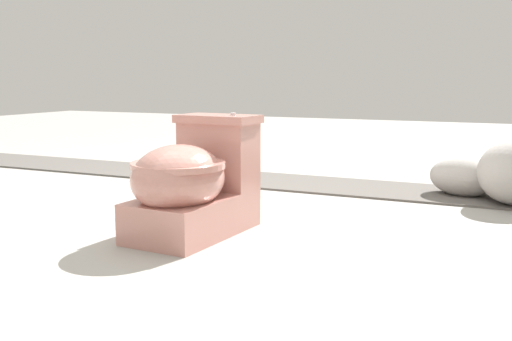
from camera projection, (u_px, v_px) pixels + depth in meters
ground_plane at (196, 224)px, 2.78m from camera, size 14.00×14.00×0.00m
gravel_strip at (366, 188)px, 3.63m from camera, size 0.56×8.00×0.01m
toilet at (192, 184)px, 2.56m from camera, size 0.66×0.42×0.52m
boulder_near at (466, 176)px, 3.40m from camera, size 0.35×0.43×0.23m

